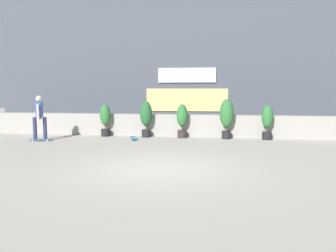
{
  "coord_description": "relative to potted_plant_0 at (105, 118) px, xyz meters",
  "views": [
    {
      "loc": [
        1.54,
        -8.47,
        1.97
      ],
      "look_at": [
        0.0,
        1.5,
        0.9
      ],
      "focal_mm": 38.15,
      "sensor_mm": 36.0,
      "label": 1
    }
  ],
  "objects": [
    {
      "name": "potted_plant_1",
      "position": [
        1.72,
        0.0,
        0.09
      ],
      "size": [
        0.49,
        0.49,
        1.45
      ],
      "color": "black",
      "rests_on": "ground"
    },
    {
      "name": "potted_plant_4",
      "position": [
        6.46,
        0.0,
        -0.0
      ],
      "size": [
        0.43,
        0.43,
        1.33
      ],
      "color": "black",
      "rests_on": "ground"
    },
    {
      "name": "skateboard_near_camera",
      "position": [
        1.37,
        -0.75,
        -0.68
      ],
      "size": [
        0.43,
        0.82,
        0.08
      ],
      "color": "#266699",
      "rests_on": "ground"
    },
    {
      "name": "potted_plant_0",
      "position": [
        0.0,
        0.0,
        0.0
      ],
      "size": [
        0.43,
        0.43,
        1.33
      ],
      "color": "black",
      "rests_on": "ground"
    },
    {
      "name": "ground_plane",
      "position": [
        3.24,
        -5.55,
        -0.75
      ],
      "size": [
        48.0,
        48.0,
        0.0
      ],
      "primitive_type": "plane",
      "color": "#A8A093"
    },
    {
      "name": "skater_by_wall_left",
      "position": [
        -1.98,
        -1.67,
        0.2
      ],
      "size": [
        0.82,
        0.54,
        1.7
      ],
      "color": "#266699",
      "rests_on": "ground"
    },
    {
      "name": "potted_plant_3",
      "position": [
        4.92,
        0.0,
        0.16
      ],
      "size": [
        0.54,
        0.54,
        1.55
      ],
      "color": "black",
      "rests_on": "ground"
    },
    {
      "name": "planter_wall",
      "position": [
        3.24,
        0.45,
        -0.3
      ],
      "size": [
        18.0,
        0.4,
        0.9
      ],
      "primitive_type": "cube",
      "color": "gray",
      "rests_on": "ground"
    },
    {
      "name": "potted_plant_2",
      "position": [
        3.18,
        0.0,
        0.01
      ],
      "size": [
        0.44,
        0.44,
        1.35
      ],
      "color": "#2D2823",
      "rests_on": "ground"
    },
    {
      "name": "building_backdrop",
      "position": [
        3.24,
        4.45,
        2.5
      ],
      "size": [
        20.0,
        2.08,
        6.5
      ],
      "color": "#424751",
      "rests_on": "ground"
    }
  ]
}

